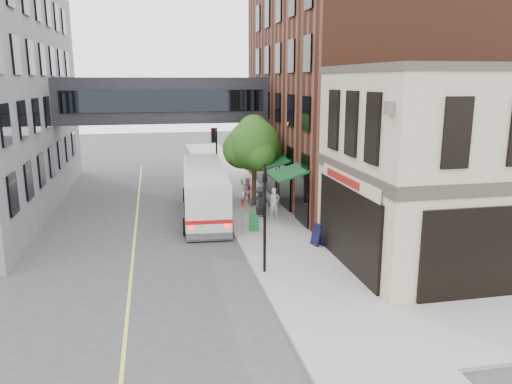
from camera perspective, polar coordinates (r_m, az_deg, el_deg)
name	(u,v)px	position (r m, az deg, el deg)	size (l,w,h in m)	color
ground	(266,296)	(19.01, 1.13, -11.76)	(120.00, 120.00, 0.00)	#38383A
sidewalk_main	(248,202)	(32.36, -0.93, -1.20)	(4.00, 60.00, 0.15)	gray
corner_building	(460,167)	(23.11, 22.26, 2.66)	(10.19, 8.12, 8.45)	tan
brick_building	(362,93)	(34.74, 11.99, 11.02)	(13.76, 18.00, 14.00)	#4A2417
skyway_bridge	(164,100)	(34.89, -10.47, 10.29)	(14.00, 3.18, 3.00)	black
traffic_signal_near	(264,205)	(19.94, 0.92, -1.48)	(0.44, 0.22, 4.60)	black
traffic_signal_far	(215,147)	(34.40, -4.75, 5.13)	(0.53, 0.28, 4.50)	black
street_sign_pole	(243,201)	(24.95, -1.55, -1.04)	(0.08, 0.75, 3.00)	gray
street_tree	(253,145)	(30.93, -0.33, 5.39)	(3.80, 3.20, 5.60)	#382619
lane_marking	(136,227)	(28.01, -13.59, -3.94)	(0.12, 40.00, 0.01)	#D8CC4C
bus	(204,189)	(29.51, -5.92, 0.39)	(3.09, 10.72, 2.85)	silver
pedestrian_a	(275,203)	(28.48, 2.15, -1.22)	(0.62, 0.41, 1.71)	white
pedestrian_b	(249,191)	(31.33, -0.86, 0.08)	(0.83, 0.65, 1.71)	pink
pedestrian_c	(261,202)	(28.52, 0.55, -1.11)	(1.15, 0.66, 1.79)	black
newspaper_box	(254,221)	(26.08, -0.24, -3.32)	(0.51, 0.45, 1.02)	#16612A
sandwich_board	(317,234)	(23.97, 7.03, -4.83)	(0.38, 0.59, 1.06)	black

